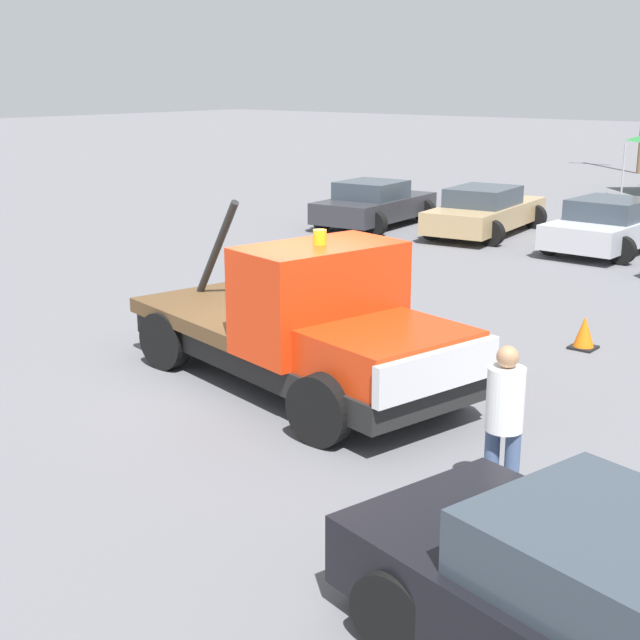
# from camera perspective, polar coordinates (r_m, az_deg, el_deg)

# --- Properties ---
(ground_plane) EXTENTS (160.00, 160.00, 0.00)m
(ground_plane) POSITION_cam_1_polar(r_m,az_deg,el_deg) (12.83, -1.73, -4.15)
(ground_plane) COLOR slate
(tow_truck) EXTENTS (5.98, 3.21, 2.51)m
(tow_truck) POSITION_cam_1_polar(r_m,az_deg,el_deg) (12.29, -0.79, -0.53)
(tow_truck) COLOR black
(tow_truck) RESTS_ON ground
(person_near_truck) EXTENTS (0.38, 0.38, 1.72)m
(person_near_truck) POSITION_cam_1_polar(r_m,az_deg,el_deg) (9.18, 11.72, -5.98)
(person_near_truck) COLOR #475B84
(person_near_truck) RESTS_ON ground
(parked_car_charcoal) EXTENTS (2.72, 4.43, 1.34)m
(parked_car_charcoal) POSITION_cam_1_polar(r_m,az_deg,el_deg) (26.48, 3.49, 7.41)
(parked_car_charcoal) COLOR #2D2D33
(parked_car_charcoal) RESTS_ON ground
(parked_car_tan) EXTENTS (2.79, 5.08, 1.34)m
(parked_car_tan) POSITION_cam_1_polar(r_m,az_deg,el_deg) (25.46, 10.52, 6.86)
(parked_car_tan) COLOR tan
(parked_car_tan) RESTS_ON ground
(parked_car_silver) EXTENTS (2.53, 4.62, 1.34)m
(parked_car_silver) POSITION_cam_1_polar(r_m,az_deg,el_deg) (23.77, 18.17, 5.78)
(parked_car_silver) COLOR #B7B7BC
(parked_car_silver) RESTS_ON ground
(traffic_cone) EXTENTS (0.40, 0.40, 0.55)m
(traffic_cone) POSITION_cam_1_polar(r_m,az_deg,el_deg) (15.05, 16.55, -0.84)
(traffic_cone) COLOR black
(traffic_cone) RESTS_ON ground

